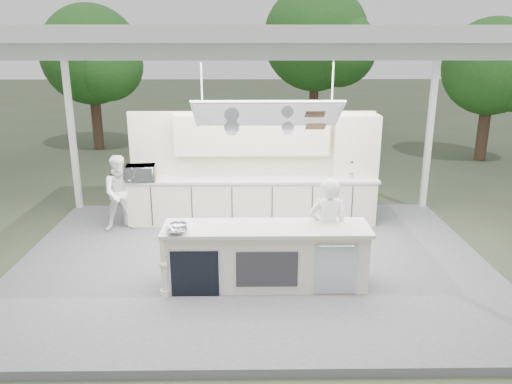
{
  "coord_description": "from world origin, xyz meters",
  "views": [
    {
      "loc": [
        -0.05,
        -7.87,
        3.71
      ],
      "look_at": [
        0.06,
        0.4,
        1.22
      ],
      "focal_mm": 35.0,
      "sensor_mm": 36.0,
      "label": 1
    }
  ],
  "objects_px": {
    "back_counter": "(252,200)",
    "head_chef": "(327,229)",
    "demo_island": "(265,256)",
    "sous_chef": "(121,193)"
  },
  "relations": [
    {
      "from": "demo_island",
      "to": "back_counter",
      "type": "bearing_deg",
      "value": 93.63
    },
    {
      "from": "demo_island",
      "to": "back_counter",
      "type": "xyz_separation_m",
      "value": [
        -0.18,
        2.81,
        0.0
      ]
    },
    {
      "from": "demo_island",
      "to": "back_counter",
      "type": "relative_size",
      "value": 0.61
    },
    {
      "from": "back_counter",
      "to": "sous_chef",
      "type": "xyz_separation_m",
      "value": [
        -2.56,
        -0.39,
        0.27
      ]
    },
    {
      "from": "sous_chef",
      "to": "back_counter",
      "type": "bearing_deg",
      "value": -10.13
    },
    {
      "from": "head_chef",
      "to": "sous_chef",
      "type": "height_order",
      "value": "head_chef"
    },
    {
      "from": "demo_island",
      "to": "back_counter",
      "type": "distance_m",
      "value": 2.82
    },
    {
      "from": "back_counter",
      "to": "head_chef",
      "type": "relative_size",
      "value": 3.09
    },
    {
      "from": "back_counter",
      "to": "head_chef",
      "type": "distance_m",
      "value": 2.86
    },
    {
      "from": "back_counter",
      "to": "head_chef",
      "type": "bearing_deg",
      "value": -66.18
    }
  ]
}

